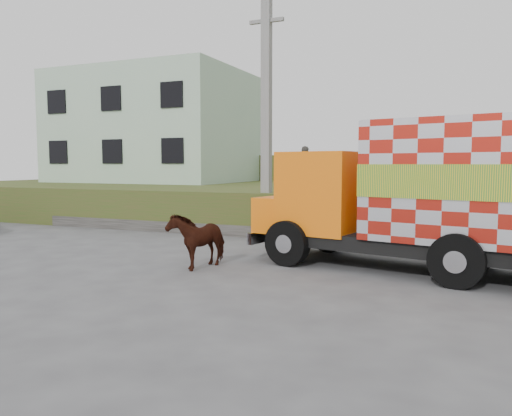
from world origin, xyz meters
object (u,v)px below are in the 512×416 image
at_px(cargo_truck, 432,196).
at_px(cow, 198,239).
at_px(utility_pole, 266,116).
at_px(pedestrian, 305,168).

bearing_deg(cargo_truck, cow, -152.56).
bearing_deg(cow, utility_pole, 104.30).
distance_m(cargo_truck, cow, 5.51).
xyz_separation_m(utility_pole, cargo_truck, (5.60, -3.93, -2.32)).
height_order(utility_pole, cargo_truck, utility_pole).
height_order(utility_pole, cow, utility_pole).
height_order(utility_pole, pedestrian, utility_pole).
height_order(cargo_truck, pedestrian, cargo_truck).
bearing_deg(cow, cargo_truck, 25.89).
relative_size(utility_pole, cargo_truck, 1.00).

